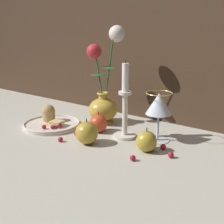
# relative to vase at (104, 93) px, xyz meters

# --- Properties ---
(ground_plane) EXTENTS (2.40, 2.40, 0.00)m
(ground_plane) POSITION_rel_vase_xyz_m (0.10, -0.15, -0.12)
(ground_plane) COLOR #B7B2A3
(ground_plane) RESTS_ON ground
(vase) EXTENTS (0.14, 0.11, 0.37)m
(vase) POSITION_rel_vase_xyz_m (0.00, 0.00, 0.00)
(vase) COLOR gold
(vase) RESTS_ON ground_plane
(plate_with_pastries) EXTENTS (0.22, 0.22, 0.08)m
(plate_with_pastries) POSITION_rel_vase_xyz_m (-0.14, -0.15, -0.10)
(plate_with_pastries) COLOR silver
(plate_with_pastries) RESTS_ON ground_plane
(wine_glass) EXTENTS (0.09, 0.09, 0.17)m
(wine_glass) POSITION_rel_vase_xyz_m (0.26, -0.05, 0.00)
(wine_glass) COLOR silver
(wine_glass) RESTS_ON ground_plane
(candlestick) EXTENTS (0.08, 0.08, 0.27)m
(candlestick) POSITION_rel_vase_xyz_m (0.16, -0.09, -0.02)
(candlestick) COLOR silver
(candlestick) RESTS_ON ground_plane
(apple_beside_vase) EXTENTS (0.07, 0.07, 0.09)m
(apple_beside_vase) POSITION_rel_vase_xyz_m (0.09, -0.21, -0.08)
(apple_beside_vase) COLOR #B2932D
(apple_beside_vase) RESTS_ON ground_plane
(apple_near_glass) EXTENTS (0.06, 0.06, 0.08)m
(apple_near_glass) POSITION_rel_vase_xyz_m (0.28, -0.15, -0.09)
(apple_near_glass) COLOR #B2932D
(apple_near_glass) RESTS_ON ground_plane
(apple_at_table_edge) EXTENTS (0.06, 0.06, 0.08)m
(apple_at_table_edge) POSITION_rel_vase_xyz_m (0.05, -0.10, -0.09)
(apple_at_table_edge) COLOR #D14223
(apple_at_table_edge) RESTS_ON ground_plane
(berry_near_plate) EXTENTS (0.02, 0.02, 0.02)m
(berry_near_plate) POSITION_rel_vase_xyz_m (0.01, -0.25, -0.11)
(berry_near_plate) COLOR #AD192D
(berry_near_plate) RESTS_ON ground_plane
(berry_front_center) EXTENTS (0.02, 0.02, 0.02)m
(berry_front_center) POSITION_rel_vase_xyz_m (0.36, -0.14, -0.11)
(berry_front_center) COLOR #AD192D
(berry_front_center) RESTS_ON ground_plane
(berry_by_glass_stem) EXTENTS (0.02, 0.02, 0.02)m
(berry_by_glass_stem) POSITION_rel_vase_xyz_m (0.28, -0.23, -0.11)
(berry_by_glass_stem) COLOR #AD192D
(berry_by_glass_stem) RESTS_ON ground_plane
(berry_under_candlestick) EXTENTS (0.01, 0.01, 0.01)m
(berry_under_candlestick) POSITION_rel_vase_xyz_m (0.01, -0.17, -0.11)
(berry_under_candlestick) COLOR #AD192D
(berry_under_candlestick) RESTS_ON ground_plane
(berry_far_right) EXTENTS (0.02, 0.02, 0.02)m
(berry_far_right) POSITION_rel_vase_xyz_m (0.31, -0.11, -0.11)
(berry_far_right) COLOR #AD192D
(berry_far_right) RESTS_ON ground_plane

